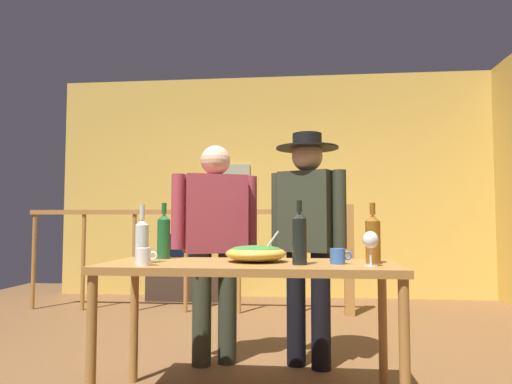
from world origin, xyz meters
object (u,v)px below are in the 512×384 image
Objects in this scene: mug_blue at (338,256)px; flat_screen_tv at (185,246)px; framed_picture at (234,177)px; tv_console at (185,282)px; person_standing_right at (308,228)px; serving_table at (250,277)px; wine_bottle_green at (164,235)px; person_standing_left at (215,234)px; wine_bottle_amber at (373,238)px; wine_glass at (370,241)px; stair_railing at (234,245)px; wine_bottle_dark at (300,237)px; mug_white at (144,257)px; salad_bowl at (256,253)px; wine_bottle_clear at (142,240)px.

flat_screen_tv is at bearing 117.07° from mug_blue.
framed_picture is 0.46× the size of tv_console.
serving_table is at bearing 88.50° from person_standing_right.
flat_screen_tv is 3.05m from wine_bottle_green.
serving_table reaches higher than tv_console.
person_standing_left reaches higher than flat_screen_tv.
wine_bottle_green is 1.21m from wine_bottle_amber.
tv_console is 3.86m from wine_glass.
stair_railing is 6.96× the size of flat_screen_tv.
person_standing_left is (-0.79, 0.72, 0.09)m from mug_blue.
framed_picture is at bearing 103.71° from wine_bottle_dark.
mug_white is (0.67, -3.41, 0.14)m from flat_screen_tv.
stair_railing is 10.66× the size of salad_bowl.
wine_bottle_dark is 0.22× the size of person_standing_left.
salad_bowl is 0.45m from mug_blue.
wine_bottle_green is 1.07× the size of wine_bottle_clear.
person_standing_right is at bearing 156.34° from person_standing_left.
wine_bottle_clear is (-1.22, -0.12, -0.01)m from wine_bottle_amber.
framed_picture is at bearing 109.91° from wine_bottle_amber.
stair_railing is at bearing 88.66° from mug_white.
serving_table is at bearing 167.24° from wine_glass.
tv_console is at bearing 118.20° from wine_glass.
flat_screen_tv is 3.47m from mug_white.
framed_picture is at bearing 29.51° from flat_screen_tv.
tv_console is (-0.57, -0.29, -1.34)m from framed_picture.
mug_white reaches higher than flat_screen_tv.
person_standing_right is at bearing -66.19° from stair_railing.
mug_blue is 0.75m from person_standing_right.
wine_bottle_green is at bearing 41.59° from person_standing_left.
wine_bottle_amber reaches higher than wine_glass.
tv_console is 8.18× the size of mug_white.
wine_bottle_dark is (0.24, -0.14, 0.09)m from salad_bowl.
person_standing_right is (0.83, 0.91, 0.13)m from mug_white.
person_standing_left is (0.13, -1.74, 0.17)m from stair_railing.
person_standing_left is (-0.98, 0.67, -0.00)m from wine_bottle_amber.
wine_bottle_dark is at bearing 103.43° from person_standing_left.
wine_bottle_green reaches higher than wine_bottle_clear.
stair_railing is at bearing -42.53° from person_standing_right.
wine_bottle_amber is (1.10, -2.41, 0.17)m from stair_railing.
wine_bottle_amber is at bearing 0.88° from serving_table.
tv_console is 2.69× the size of salad_bowl.
wine_bottle_green reaches higher than tv_console.
stair_railing is (0.16, -1.08, -0.84)m from framed_picture.
person_standing_left is 0.95× the size of person_standing_right.
wine_glass reaches higher than flat_screen_tv.
wine_bottle_dark is at bearing -20.00° from serving_table.
stair_railing reaches higher than wine_glass.
mug_white is (0.05, -0.12, -0.08)m from wine_bottle_clear.
stair_railing is 2.37× the size of person_standing_left.
wine_bottle_amber reaches higher than mug_blue.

